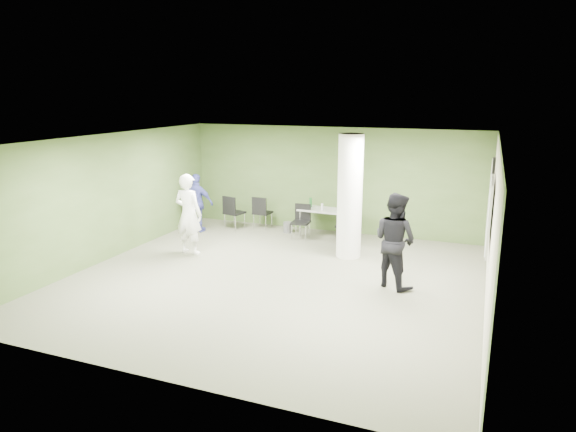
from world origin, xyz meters
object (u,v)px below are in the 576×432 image
at_px(chair_back_left, 232,210).
at_px(man_black, 395,240).
at_px(folding_table, 328,211).
at_px(woman_white, 188,214).
at_px(man_blue, 197,203).

height_order(chair_back_left, man_black, man_black).
bearing_deg(man_black, chair_back_left, 0.76).
bearing_deg(folding_table, chair_back_left, -172.06).
bearing_deg(chair_back_left, folding_table, -159.79).
bearing_deg(woman_white, folding_table, -132.05).
height_order(chair_back_left, woman_white, woman_white).
bearing_deg(folding_table, man_black, -50.24).
height_order(folding_table, chair_back_left, folding_table).
bearing_deg(man_blue, folding_table, -170.95).
xyz_separation_m(folding_table, man_blue, (-3.42, -0.80, 0.11)).
bearing_deg(chair_back_left, man_black, 166.14).
distance_m(woman_white, man_blue, 1.94).
height_order(folding_table, man_black, man_black).
bearing_deg(woman_white, man_blue, -60.90).
bearing_deg(man_black, woman_white, 24.98).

